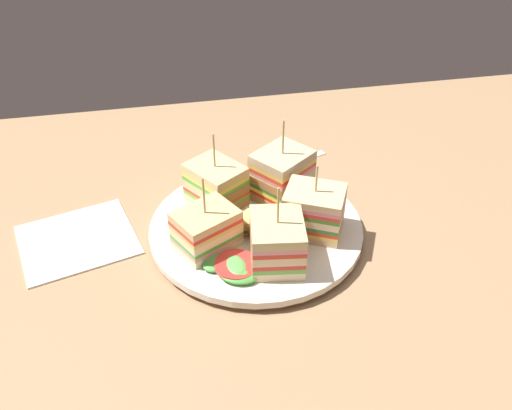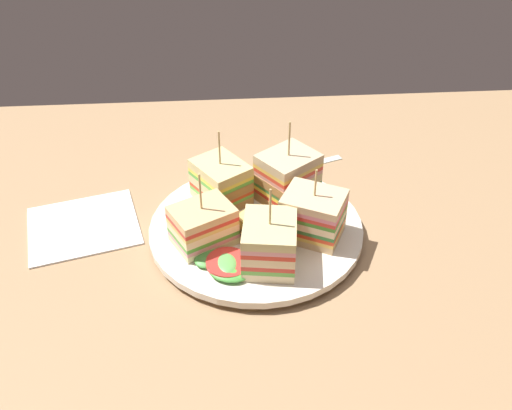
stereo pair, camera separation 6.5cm
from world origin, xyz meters
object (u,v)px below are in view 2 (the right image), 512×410
object	(u,v)px
sandwich_wedge_3	(287,177)
sandwich_wedge_1	(270,243)
spoon	(273,171)
plate	(256,229)
sandwich_wedge_0	(203,225)
sandwich_wedge_2	(313,215)
chip_pile	(252,221)
napkin	(83,225)
sandwich_wedge_4	(221,182)

from	to	relation	value
sandwich_wedge_3	sandwich_wedge_1	bearing A→B (deg)	37.53
spoon	plate	bearing A→B (deg)	55.98
sandwich_wedge_0	sandwich_wedge_2	bearing A→B (deg)	-26.64
sandwich_wedge_1	chip_pile	world-z (taller)	sandwich_wedge_1
sandwich_wedge_1	sandwich_wedge_3	size ratio (longest dim) A/B	0.90
sandwich_wedge_2	napkin	bearing A→B (deg)	15.80
plate	sandwich_wedge_0	world-z (taller)	sandwich_wedge_0
plate	sandwich_wedge_1	distance (cm)	7.70
plate	sandwich_wedge_3	xyz separation A→B (cm)	(-4.43, -5.30, 3.91)
sandwich_wedge_2	sandwich_wedge_3	size ratio (longest dim) A/B	0.83
plate	sandwich_wedge_4	xyz separation A→B (cm)	(4.06, -5.58, 3.39)
sandwich_wedge_1	sandwich_wedge_2	xyz separation A→B (cm)	(-5.51, -4.48, 0.11)
sandwich_wedge_0	spoon	distance (cm)	19.43
sandwich_wedge_4	napkin	bearing A→B (deg)	-116.66
sandwich_wedge_0	sandwich_wedge_2	distance (cm)	12.85
sandwich_wedge_0	sandwich_wedge_1	world-z (taller)	sandwich_wedge_1
plate	sandwich_wedge_2	bearing A→B (deg)	160.09
sandwich_wedge_1	chip_pile	bearing A→B (deg)	23.00
sandwich_wedge_0	chip_pile	size ratio (longest dim) A/B	1.48
plate	sandwich_wedge_0	size ratio (longest dim) A/B	2.75
sandwich_wedge_0	sandwich_wedge_3	bearing A→B (deg)	8.39
sandwich_wedge_3	sandwich_wedge_4	world-z (taller)	sandwich_wedge_3
sandwich_wedge_0	chip_pile	xyz separation A→B (cm)	(-5.75, -1.91, -1.19)
chip_pile	sandwich_wedge_4	bearing A→B (deg)	-61.55
sandwich_wedge_0	sandwich_wedge_1	bearing A→B (deg)	-57.57
sandwich_wedge_4	sandwich_wedge_1	bearing A→B (deg)	-12.09
spoon	sandwich_wedge_1	bearing A→B (deg)	63.46
spoon	napkin	world-z (taller)	spoon
plate	sandwich_wedge_2	size ratio (longest dim) A/B	2.83
plate	spoon	distance (cm)	14.07
chip_pile	napkin	bearing A→B (deg)	-10.77
sandwich_wedge_1	napkin	xyz separation A→B (cm)	(22.80, -10.06, -4.16)
plate	sandwich_wedge_3	distance (cm)	7.93
sandwich_wedge_1	spoon	distance (cm)	20.98
spoon	sandwich_wedge_3	bearing A→B (deg)	76.68
sandwich_wedge_0	sandwich_wedge_4	distance (cm)	8.61
sandwich_wedge_1	sandwich_wedge_0	bearing A→B (deg)	69.00
sandwich_wedge_2	spoon	xyz separation A→B (cm)	(2.95, -15.95, -4.11)
plate	sandwich_wedge_4	world-z (taller)	sandwich_wedge_4
plate	napkin	bearing A→B (deg)	-8.41
sandwich_wedge_3	chip_pile	xyz separation A→B (cm)	(5.02, 6.11, -2.00)
sandwich_wedge_0	spoon	bearing A→B (deg)	30.51
sandwich_wedge_1	sandwich_wedge_4	bearing A→B (deg)	30.40
plate	chip_pile	size ratio (longest dim) A/B	4.05
sandwich_wedge_1	sandwich_wedge_3	world-z (taller)	sandwich_wedge_3
napkin	sandwich_wedge_4	bearing A→B (deg)	-172.46
sandwich_wedge_0	sandwich_wedge_2	size ratio (longest dim) A/B	1.03
sandwich_wedge_1	sandwich_wedge_4	world-z (taller)	same
sandwich_wedge_0	napkin	xyz separation A→B (cm)	(15.47, -5.95, -3.84)
sandwich_wedge_4	spoon	distance (cm)	11.74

